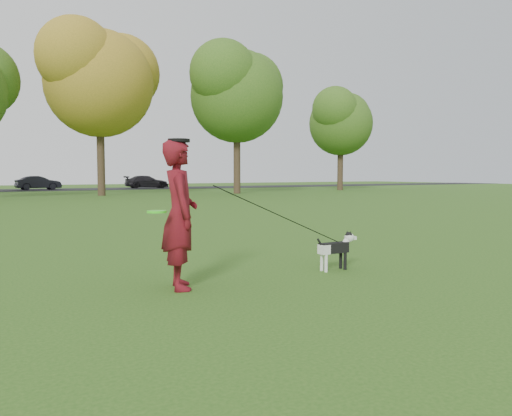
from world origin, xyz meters
TOP-DOWN VIEW (x-y plane):
  - ground at (0.00, 0.00)m, footprint 120.00×120.00m
  - road at (0.00, 40.00)m, footprint 120.00×7.00m
  - man at (-1.30, -0.14)m, footprint 0.59×0.76m
  - dog at (1.14, -0.20)m, footprint 0.75×0.15m
  - car_mid at (1.90, 40.00)m, footprint 3.69×1.68m
  - car_right at (11.37, 40.00)m, footprint 4.20×2.00m
  - man_held_items at (-0.06, -0.19)m, footprint 3.00×0.37m
  - tree_row at (-1.43, 26.07)m, footprint 51.74×8.86m

SIDE VIEW (x-z plane):
  - ground at x=0.00m, z-range 0.00..0.00m
  - road at x=0.00m, z-range 0.00..0.02m
  - dog at x=1.14m, z-range 0.06..0.63m
  - car_mid at x=1.90m, z-range 0.02..1.19m
  - car_right at x=11.37m, z-range 0.02..1.20m
  - man at x=-1.30m, z-range 0.00..1.84m
  - man_held_items at x=-0.06m, z-range 0.21..1.68m
  - tree_row at x=-1.43m, z-range 1.40..13.41m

